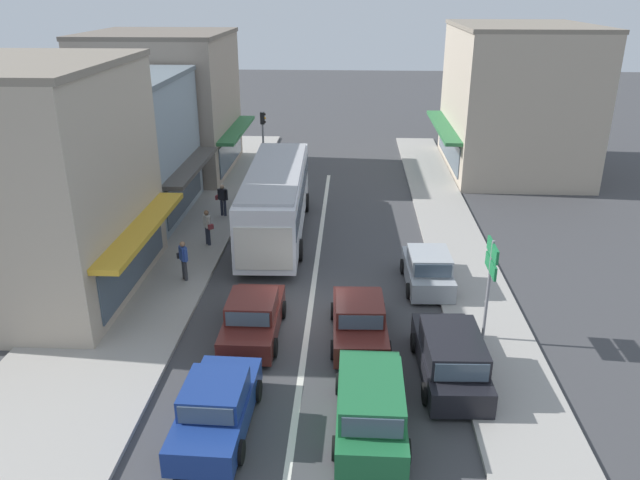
{
  "coord_description": "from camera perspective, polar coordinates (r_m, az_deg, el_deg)",
  "views": [
    {
      "loc": [
        1.41,
        -19.47,
        10.98
      ],
      "look_at": [
        0.16,
        4.39,
        1.2
      ],
      "focal_mm": 35.0,
      "sensor_mm": 36.0,
      "label": 1
    }
  ],
  "objects": [
    {
      "name": "city_bus",
      "position": [
        29.05,
        -4.06,
        3.95
      ],
      "size": [
        2.96,
        10.92,
        3.23
      ],
      "color": "silver",
      "rests_on": "ground"
    },
    {
      "name": "shopfront_far_end",
      "position": [
        40.24,
        -14.1,
        11.95
      ],
      "size": [
        9.05,
        8.64,
        8.47
      ],
      "color": "gray",
      "rests_on": "ground"
    },
    {
      "name": "pedestrian_browsing_midblock",
      "position": [
        28.23,
        -10.26,
        1.33
      ],
      "size": [
        0.54,
        0.57,
        1.63
      ],
      "color": "#232838",
      "rests_on": "sidewalk_left"
    },
    {
      "name": "parked_hatchback_kerb_second",
      "position": [
        24.65,
        9.83,
        -2.71
      ],
      "size": [
        1.91,
        3.75,
        1.54
      ],
      "color": "#9EA3A8",
      "rests_on": "ground"
    },
    {
      "name": "sedan_queue_far_back",
      "position": [
        17.23,
        -9.46,
        -14.87
      ],
      "size": [
        1.99,
        4.25,
        1.47
      ],
      "color": "navy",
      "rests_on": "ground"
    },
    {
      "name": "sedan_behind_bus_near",
      "position": [
        20.9,
        3.61,
        -7.38
      ],
      "size": [
        2.01,
        4.26,
        1.47
      ],
      "color": "#561E19",
      "rests_on": "ground"
    },
    {
      "name": "parked_wagon_kerb_front",
      "position": [
        19.26,
        11.84,
        -10.38
      ],
      "size": [
        2.05,
        4.56,
        1.58
      ],
      "color": "black",
      "rests_on": "ground"
    },
    {
      "name": "kerb_right",
      "position": [
        28.13,
        12.56,
        -1.15
      ],
      "size": [
        2.8,
        44.0,
        0.12
      ],
      "primitive_type": "cube",
      "color": "#A39E96",
      "rests_on": "ground"
    },
    {
      "name": "sidewalk_left",
      "position": [
        28.9,
        -13.75,
        -0.59
      ],
      "size": [
        5.2,
        44.0,
        0.14
      ],
      "primitive_type": "cube",
      "color": "#A39E96",
      "rests_on": "ground"
    },
    {
      "name": "building_right_far",
      "position": [
        41.33,
        17.46,
        12.15
      ],
      "size": [
        8.81,
        10.7,
        8.88
      ],
      "color": "#B2A38E",
      "rests_on": "ground"
    },
    {
      "name": "shopfront_corner_near",
      "position": [
        24.92,
        -24.95,
        4.66
      ],
      "size": [
        8.01,
        8.5,
        8.66
      ],
      "color": "#B2A38E",
      "rests_on": "ground"
    },
    {
      "name": "sedan_adjacent_lane_lead",
      "position": [
        21.14,
        -6.14,
        -7.1
      ],
      "size": [
        1.91,
        4.21,
        1.47
      ],
      "color": "#561E19",
      "rests_on": "ground"
    },
    {
      "name": "pedestrian_with_handbag_near",
      "position": [
        25.04,
        -12.38,
        -1.62
      ],
      "size": [
        0.53,
        0.58,
        1.63
      ],
      "color": "#333338",
      "rests_on": "sidewalk_left"
    },
    {
      "name": "ground_plane",
      "position": [
        22.4,
        -1.0,
        -7.09
      ],
      "size": [
        140.0,
        140.0,
        0.0
      ],
      "primitive_type": "plane",
      "color": "#3F3F42"
    },
    {
      "name": "pedestrian_far_walker",
      "position": [
        31.78,
        -8.9,
        3.81
      ],
      "size": [
        0.66,
        0.36,
        1.63
      ],
      "color": "#232838",
      "rests_on": "sidewalk_left"
    },
    {
      "name": "wagon_behind_bus_mid",
      "position": [
        17.04,
        4.66,
        -14.74
      ],
      "size": [
        1.96,
        4.51,
        1.58
      ],
      "color": "#1E6638",
      "rests_on": "ground"
    },
    {
      "name": "directional_road_sign",
      "position": [
        20.49,
        15.35,
        -2.41
      ],
      "size": [
        0.1,
        1.4,
        3.6
      ],
      "color": "gray",
      "rests_on": "ground"
    },
    {
      "name": "traffic_light_downstreet",
      "position": [
        37.11,
        -5.22,
        9.52
      ],
      "size": [
        0.33,
        0.24,
        4.2
      ],
      "color": "gray",
      "rests_on": "ground"
    },
    {
      "name": "lane_centre_line",
      "position": [
        25.95,
        -0.4,
        -2.76
      ],
      "size": [
        0.2,
        28.0,
        0.01
      ],
      "primitive_type": "cube",
      "color": "silver",
      "rests_on": "ground"
    },
    {
      "name": "shopfront_mid_block",
      "position": [
        32.5,
        -18.16,
        7.93
      ],
      "size": [
        7.54,
        7.98,
        7.1
      ],
      "color": "#84939E",
      "rests_on": "ground"
    }
  ]
}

